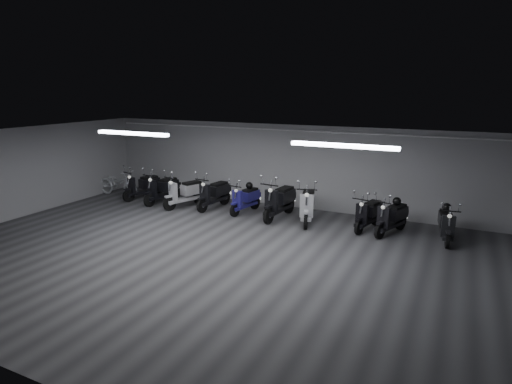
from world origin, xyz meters
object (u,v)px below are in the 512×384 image
at_px(scooter_6, 308,199).
at_px(helmet_1, 447,207).
at_px(scooter_9, 447,219).
at_px(scooter_3, 214,189).
at_px(scooter_8, 392,212).
at_px(helmet_2, 249,185).
at_px(scooter_1, 162,184).
at_px(helmet_0, 397,201).
at_px(scooter_4, 245,195).
at_px(scooter_7, 368,209).
at_px(bicycle, 118,180).
at_px(scooter_5, 279,195).
at_px(scooter_0, 142,182).
at_px(scooter_2, 185,188).

distance_m(scooter_6, helmet_1, 3.82).
height_order(scooter_9, helmet_1, scooter_9).
distance_m(scooter_3, scooter_8, 5.82).
bearing_deg(scooter_9, helmet_2, 169.10).
distance_m(scooter_1, helmet_0, 7.91).
bearing_deg(scooter_3, scooter_4, 7.20).
distance_m(scooter_7, helmet_1, 2.04).
bearing_deg(bicycle, scooter_5, -87.82).
relative_size(helmet_0, helmet_1, 0.97).
xyz_separation_m(scooter_0, scooter_8, (8.83, -0.06, -0.01)).
height_order(scooter_1, helmet_0, scooter_1).
relative_size(scooter_2, helmet_1, 7.56).
distance_m(helmet_0, helmet_1, 1.28).
relative_size(scooter_3, helmet_0, 7.74).
bearing_deg(scooter_7, helmet_1, 17.38).
distance_m(scooter_7, scooter_8, 0.67).
xyz_separation_m(scooter_7, helmet_2, (-3.92, 0.20, 0.25)).
height_order(scooter_0, scooter_7, scooter_0).
relative_size(scooter_2, scooter_4, 1.12).
bearing_deg(scooter_0, scooter_6, 18.08).
xyz_separation_m(scooter_9, helmet_2, (-5.97, 0.27, 0.27)).
relative_size(scooter_6, helmet_0, 8.29).
bearing_deg(bicycle, scooter_9, -87.64).
distance_m(scooter_2, bicycle, 3.21).
height_order(scooter_2, helmet_2, scooter_2).
bearing_deg(scooter_3, helmet_1, 8.81).
relative_size(scooter_1, scooter_2, 0.99).
height_order(scooter_3, scooter_6, scooter_6).
xyz_separation_m(bicycle, helmet_0, (10.06, 0.20, 0.31)).
distance_m(scooter_6, scooter_8, 2.45).
xyz_separation_m(scooter_7, helmet_1, (2.02, 0.16, 0.25)).
bearing_deg(scooter_1, scooter_7, 9.93).
relative_size(scooter_1, scooter_7, 1.08).
relative_size(scooter_4, helmet_1, 6.76).
height_order(scooter_1, scooter_7, scooter_1).
distance_m(scooter_3, helmet_0, 5.90).
bearing_deg(scooter_4, scooter_6, 7.44).
xyz_separation_m(scooter_5, scooter_8, (3.38, -0.02, -0.11)).
distance_m(scooter_6, bicycle, 7.53).
bearing_deg(helmet_1, scooter_6, -175.97).
xyz_separation_m(scooter_1, helmet_1, (9.18, 0.37, 0.20)).
xyz_separation_m(scooter_5, scooter_6, (0.93, -0.01, -0.02)).
bearing_deg(helmet_1, scooter_2, -176.65).
distance_m(scooter_8, helmet_0, 0.36).
xyz_separation_m(scooter_9, helmet_0, (-1.31, 0.17, 0.30)).
bearing_deg(scooter_0, scooter_3, 19.32).
bearing_deg(scooter_6, scooter_7, -12.05).
height_order(scooter_4, helmet_0, scooter_4).
xyz_separation_m(scooter_6, helmet_1, (3.81, 0.27, 0.15)).
bearing_deg(scooter_8, scooter_1, -158.91).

